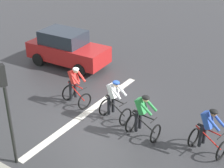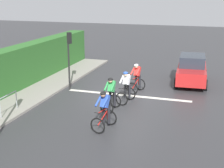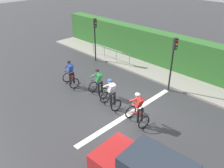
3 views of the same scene
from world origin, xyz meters
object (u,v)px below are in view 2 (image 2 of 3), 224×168
Objects in this scene: cyclist_lead at (104,111)px; traffic_light_near_crossing at (69,52)px; cyclist_second at (111,95)px; cyclist_mid at (126,88)px; car_red at (192,70)px; cyclist_fourth at (137,79)px.

cyclist_lead is 6.29m from traffic_light_near_crossing.
cyclist_lead is at bearing 100.61° from cyclist_second.
cyclist_mid is 5.59m from car_red.
car_red is at bearing -152.28° from traffic_light_near_crossing.
cyclist_fourth is (-0.09, -1.93, 0.00)m from cyclist_mid.
cyclist_lead is 1.00× the size of cyclist_mid.
cyclist_mid is at bearing -104.51° from cyclist_second.
cyclist_second is 1.00× the size of cyclist_mid.
cyclist_lead is 1.00× the size of cyclist_fourth.
car_red is at bearing -109.08° from cyclist_lead.
car_red is (-2.88, -8.32, 0.08)m from cyclist_lead.
traffic_light_near_crossing is at bearing -38.19° from cyclist_second.
cyclist_mid is at bearing 161.32° from traffic_light_near_crossing.
cyclist_lead is 8.80m from car_red.
traffic_light_near_crossing is (3.74, -1.27, 1.43)m from cyclist_mid.
cyclist_mid is 0.50× the size of traffic_light_near_crossing.
cyclist_fourth is (-0.45, -3.32, 0.00)m from cyclist_second.
traffic_light_near_crossing is at bearing 27.72° from car_red.
cyclist_second is 6.98m from car_red.
traffic_light_near_crossing is (3.83, 0.66, 1.43)m from cyclist_fourth.
cyclist_second and cyclist_mid have the same top height.
cyclist_mid is 1.00× the size of cyclist_fourth.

